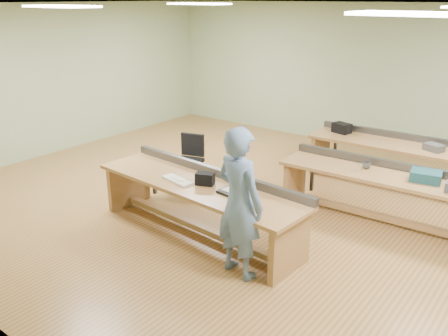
% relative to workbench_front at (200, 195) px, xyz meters
% --- Properties ---
extents(floor, '(10.00, 10.00, 0.00)m').
position_rel_workbench_front_xyz_m(floor, '(0.21, 1.23, -0.56)').
color(floor, '#A46A3E').
rests_on(floor, ground).
extents(ceiling, '(10.00, 10.00, 0.00)m').
position_rel_workbench_front_xyz_m(ceiling, '(0.21, 1.23, 2.44)').
color(ceiling, silver).
rests_on(ceiling, wall_back).
extents(wall_back, '(10.00, 0.04, 3.00)m').
position_rel_workbench_front_xyz_m(wall_back, '(0.21, 5.23, 0.94)').
color(wall_back, '#8DA57D').
rests_on(wall_back, floor).
extents(wall_left, '(0.04, 8.00, 3.00)m').
position_rel_workbench_front_xyz_m(wall_left, '(-4.79, 1.23, 0.94)').
color(wall_left, '#8DA57D').
rests_on(wall_left, floor).
extents(fluor_panels, '(6.20, 3.50, 0.03)m').
position_rel_workbench_front_xyz_m(fluor_panels, '(0.21, 1.23, 2.41)').
color(fluor_panels, white).
rests_on(fluor_panels, ceiling).
extents(workbench_front, '(3.26, 1.06, 0.86)m').
position_rel_workbench_front_xyz_m(workbench_front, '(0.00, 0.00, 0.00)').
color(workbench_front, '#B17F4B').
rests_on(workbench_front, floor).
extents(workbench_mid, '(2.77, 0.85, 0.86)m').
position_rel_workbench_front_xyz_m(workbench_mid, '(1.74, 1.86, -0.01)').
color(workbench_mid, '#B17F4B').
rests_on(workbench_mid, floor).
extents(workbench_back, '(2.96, 0.89, 0.86)m').
position_rel_workbench_front_xyz_m(workbench_back, '(1.48, 3.44, -0.01)').
color(workbench_back, '#B17F4B').
rests_on(workbench_back, floor).
extents(person, '(0.72, 0.53, 1.80)m').
position_rel_workbench_front_xyz_m(person, '(1.02, -0.49, 0.34)').
color(person, slate).
rests_on(person, floor).
extents(laptop_base, '(0.34, 0.29, 0.03)m').
position_rel_workbench_front_xyz_m(laptop_base, '(0.56, -0.03, 0.20)').
color(laptop_base, black).
rests_on(laptop_base, workbench_front).
extents(laptop_screen, '(0.31, 0.05, 0.25)m').
position_rel_workbench_front_xyz_m(laptop_screen, '(0.58, 0.09, 0.43)').
color(laptop_screen, black).
rests_on(laptop_screen, laptop_base).
extents(keyboard, '(0.52, 0.26, 0.03)m').
position_rel_workbench_front_xyz_m(keyboard, '(-0.27, -0.14, 0.20)').
color(keyboard, beige).
rests_on(keyboard, workbench_front).
extents(trackball_mouse, '(0.14, 0.16, 0.06)m').
position_rel_workbench_front_xyz_m(trackball_mouse, '(0.89, -0.27, 0.22)').
color(trackball_mouse, white).
rests_on(trackball_mouse, workbench_front).
extents(camera_bag, '(0.28, 0.23, 0.16)m').
position_rel_workbench_front_xyz_m(camera_bag, '(0.10, -0.00, 0.27)').
color(camera_bag, black).
rests_on(camera_bag, workbench_front).
extents(task_chair, '(0.62, 0.62, 0.91)m').
position_rel_workbench_front_xyz_m(task_chair, '(-1.23, 1.17, -0.23)').
color(task_chair, black).
rests_on(task_chair, floor).
extents(parts_bin_teal, '(0.44, 0.36, 0.14)m').
position_rel_workbench_front_xyz_m(parts_bin_teal, '(2.38, 1.92, 0.25)').
color(parts_bin_teal, '#164049').
rests_on(parts_bin_teal, workbench_mid).
extents(mug, '(0.13, 0.13, 0.09)m').
position_rel_workbench_front_xyz_m(mug, '(1.56, 1.91, 0.23)').
color(mug, '#3D3D40').
rests_on(mug, workbench_mid).
extents(drinks_can, '(0.07, 0.07, 0.11)m').
position_rel_workbench_front_xyz_m(drinks_can, '(1.51, 1.72, 0.24)').
color(drinks_can, silver).
rests_on(drinks_can, workbench_mid).
extents(storage_box_back, '(0.35, 0.29, 0.18)m').
position_rel_workbench_front_xyz_m(storage_box_back, '(0.45, 3.48, 0.27)').
color(storage_box_back, black).
rests_on(storage_box_back, workbench_back).
extents(tray_back, '(0.34, 0.30, 0.11)m').
position_rel_workbench_front_xyz_m(tray_back, '(2.10, 3.38, 0.24)').
color(tray_back, '#3D3D40').
rests_on(tray_back, workbench_back).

